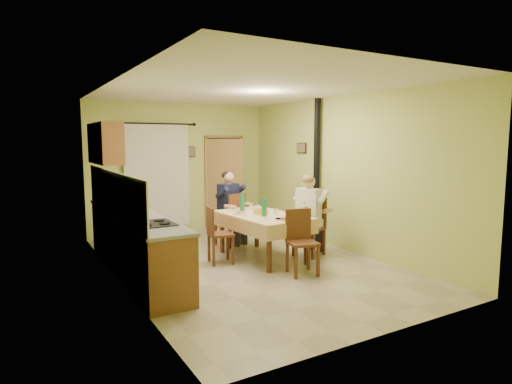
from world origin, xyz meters
TOP-DOWN VIEW (x-y plane):
  - floor at (0.00, 0.00)m, footprint 4.00×6.00m
  - room_shell at (0.00, 0.00)m, footprint 4.04×6.04m
  - kitchen_run at (-1.71, 0.40)m, footprint 0.64×3.64m
  - upper_cabinets at (-1.82, 1.70)m, footprint 0.35×1.40m
  - curtain at (-0.55, 2.90)m, footprint 1.70×0.07m
  - doorway at (1.01, 2.85)m, footprint 0.96×0.55m
  - dining_table at (0.39, 0.12)m, footprint 1.14×1.77m
  - tableware at (0.41, 0.01)m, footprint 0.89×1.60m
  - chair_far at (0.34, 1.24)m, footprint 0.57×0.57m
  - chair_near at (0.45, -0.93)m, footprint 0.49×0.49m
  - chair_right at (1.20, -0.12)m, footprint 0.58×0.58m
  - chair_left at (-0.36, 0.22)m, footprint 0.44×0.44m
  - man_far at (0.34, 1.25)m, footprint 0.65×0.58m
  - man_right at (1.19, -0.13)m, footprint 0.59×0.65m
  - stove_flue at (1.90, 0.60)m, footprint 0.24×0.24m
  - picture_back at (0.25, 2.97)m, footprint 0.19×0.03m
  - picture_right at (1.97, 1.20)m, footprint 0.03×0.31m

SIDE VIEW (x-z plane):
  - floor at x=0.00m, z-range -0.01..0.01m
  - chair_left at x=-0.36m, z-range -0.18..0.76m
  - chair_near at x=0.45m, z-range -0.19..0.78m
  - chair_far at x=0.34m, z-range -0.21..0.80m
  - chair_right at x=1.20m, z-range -0.21..0.80m
  - dining_table at x=0.39m, z-range 0.00..0.76m
  - kitchen_run at x=-1.71m, z-range -0.30..1.26m
  - tableware at x=0.41m, z-range 0.66..0.99m
  - man_far at x=0.34m, z-range 0.18..1.57m
  - man_right at x=1.19m, z-range 0.18..1.57m
  - stove_flue at x=1.90m, z-range -0.38..2.42m
  - doorway at x=1.01m, z-range -0.02..2.13m
  - curtain at x=-0.55m, z-range 0.15..2.37m
  - picture_back at x=0.25m, z-range 1.64..1.86m
  - room_shell at x=0.00m, z-range 0.41..3.23m
  - picture_right at x=1.97m, z-range 1.75..1.96m
  - upper_cabinets at x=-1.82m, z-range 1.60..2.30m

